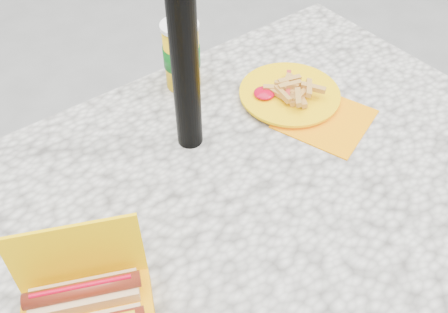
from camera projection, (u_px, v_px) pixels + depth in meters
picnic_table at (238, 223)px, 0.95m from camera, size 1.20×0.80×0.75m
hotdog_box at (87, 313)px, 0.67m from camera, size 0.22×0.20×0.15m
fries_plate at (292, 95)px, 1.04m from camera, size 0.23×0.32×0.04m
soda_cup at (182, 56)px, 1.03m from camera, size 0.08×0.08×0.15m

